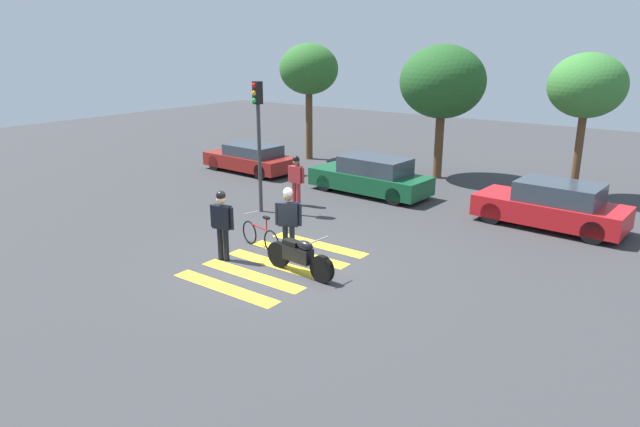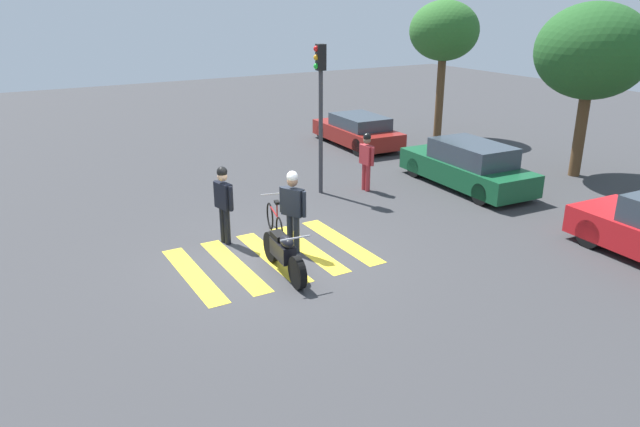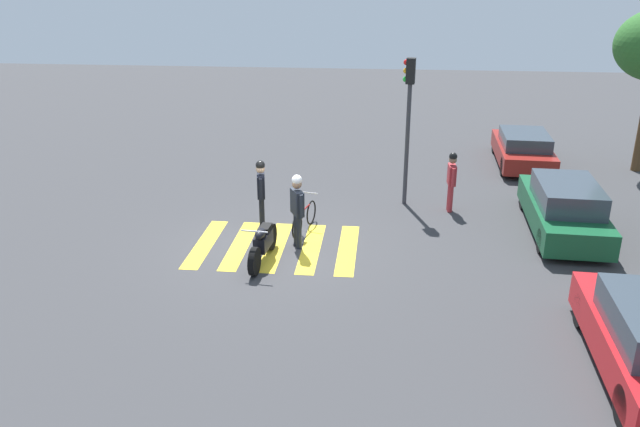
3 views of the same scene
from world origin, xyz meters
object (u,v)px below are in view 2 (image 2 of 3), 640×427
car_maroon_wagon (358,131)px  pedestrian_bystander (367,158)px  car_green_compact (468,166)px  police_motorcycle (284,253)px  officer_by_motorcycle (293,205)px  leaning_bicycle (275,222)px  traffic_light_pole (320,96)px  officer_on_foot (224,199)px

car_maroon_wagon → pedestrian_bystander: bearing=-31.0°
pedestrian_bystander → car_green_compact: bearing=65.8°
police_motorcycle → car_green_compact: 7.92m
police_motorcycle → officer_by_motorcycle: (-0.91, 0.70, 0.64)m
officer_by_motorcycle → leaning_bicycle: bearing=177.9°
police_motorcycle → traffic_light_pole: bearing=142.0°
pedestrian_bystander → car_green_compact: pedestrian_bystander is taller
police_motorcycle → car_green_compact: (-2.60, 7.48, 0.19)m
leaning_bicycle → car_maroon_wagon: 9.66m
car_maroon_wagon → traffic_light_pole: (4.38, -4.21, 2.25)m
leaning_bicycle → police_motorcycle: bearing=-20.9°
officer_by_motorcycle → pedestrian_bystander: size_ratio=1.09×
officer_by_motorcycle → car_green_compact: 7.01m
leaning_bicycle → car_maroon_wagon: size_ratio=0.40×
police_motorcycle → car_maroon_wagon: 11.57m
officer_on_foot → car_maroon_wagon: 10.39m
car_green_compact → police_motorcycle: bearing=-70.8°
car_maroon_wagon → traffic_light_pole: bearing=-43.9°
car_green_compact → traffic_light_pole: bearing=-113.1°
car_maroon_wagon → leaning_bicycle: bearing=-45.3°
officer_on_foot → traffic_light_pole: (-2.19, 3.82, 1.76)m
pedestrian_bystander → traffic_light_pole: 2.30m
car_green_compact → traffic_light_pole: traffic_light_pole is taller
officer_on_foot → traffic_light_pole: 4.75m
officer_on_foot → officer_by_motorcycle: size_ratio=0.98×
leaning_bicycle → car_maroon_wagon: bearing=134.7°
officer_by_motorcycle → traffic_light_pole: traffic_light_pole is taller
leaning_bicycle → traffic_light_pole: (-2.41, 2.66, 2.46)m
police_motorcycle → leaning_bicycle: police_motorcycle is taller
car_maroon_wagon → officer_by_motorcycle: bearing=-41.5°
police_motorcycle → leaning_bicycle: 2.07m
leaning_bicycle → car_maroon_wagon: (-6.79, 6.87, 0.21)m
police_motorcycle → traffic_light_pole: 6.00m
officer_on_foot → traffic_light_pole: traffic_light_pole is taller
pedestrian_bystander → car_maroon_wagon: 5.69m
traffic_light_pole → pedestrian_bystander: bearing=69.4°
pedestrian_bystander → car_maroon_wagon: (-4.86, 2.92, -0.41)m
car_green_compact → officer_on_foot: bearing=-86.7°
officer_on_foot → car_green_compact: officer_on_foot is taller
leaning_bicycle → officer_by_motorcycle: 1.26m
police_motorcycle → car_maroon_wagon: car_maroon_wagon is taller
leaning_bicycle → traffic_light_pole: 4.35m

